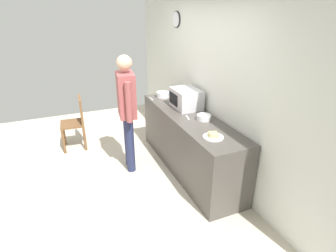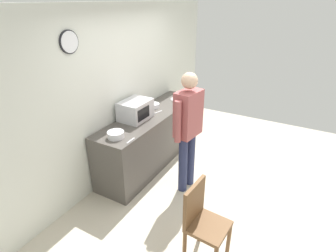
# 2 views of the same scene
# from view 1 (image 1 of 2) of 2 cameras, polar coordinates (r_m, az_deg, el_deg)

# --- Properties ---
(ground_plane) EXTENTS (6.00, 6.00, 0.00)m
(ground_plane) POSITION_cam_1_polar(r_m,az_deg,el_deg) (4.36, -11.93, -10.33)
(ground_plane) COLOR beige
(back_wall) EXTENTS (5.40, 0.13, 2.60)m
(back_wall) POSITION_cam_1_polar(r_m,az_deg,el_deg) (4.33, 7.91, 8.77)
(back_wall) COLOR silver
(back_wall) RESTS_ON ground_plane
(kitchen_counter) EXTENTS (2.40, 0.62, 0.91)m
(kitchen_counter) POSITION_cam_1_polar(r_m,az_deg,el_deg) (4.28, 4.33, -3.41)
(kitchen_counter) COLOR #4C4742
(kitchen_counter) RESTS_ON ground_plane
(microwave) EXTENTS (0.50, 0.39, 0.30)m
(microwave) POSITION_cam_1_polar(r_m,az_deg,el_deg) (4.34, 3.76, 5.69)
(microwave) COLOR silver
(microwave) RESTS_ON kitchen_counter
(sandwich_plate) EXTENTS (0.26, 0.26, 0.07)m
(sandwich_plate) POSITION_cam_1_polar(r_m,az_deg,el_deg) (3.42, 9.34, -2.09)
(sandwich_plate) COLOR white
(sandwich_plate) RESTS_ON kitchen_counter
(salad_bowl) EXTENTS (0.23, 0.23, 0.09)m
(salad_bowl) POSITION_cam_1_polar(r_m,az_deg,el_deg) (4.89, -1.05, 6.54)
(salad_bowl) COLOR white
(salad_bowl) RESTS_ON kitchen_counter
(cereal_bowl) EXTENTS (0.20, 0.20, 0.07)m
(cereal_bowl) POSITION_cam_1_polar(r_m,az_deg,el_deg) (3.93, 7.45, 1.81)
(cereal_bowl) COLOR white
(cereal_bowl) RESTS_ON kitchen_counter
(fork_utensil) EXTENTS (0.17, 0.06, 0.01)m
(fork_utensil) POSITION_cam_1_polar(r_m,az_deg,el_deg) (3.99, 4.07, 1.76)
(fork_utensil) COLOR silver
(fork_utensil) RESTS_ON kitchen_counter
(spoon_utensil) EXTENTS (0.17, 0.02, 0.01)m
(spoon_utensil) POSITION_cam_1_polar(r_m,az_deg,el_deg) (4.81, -3.50, 5.68)
(spoon_utensil) COLOR silver
(spoon_utensil) RESTS_ON kitchen_counter
(person_standing) EXTENTS (0.59, 0.29, 1.79)m
(person_standing) POSITION_cam_1_polar(r_m,az_deg,el_deg) (4.10, -8.51, 4.17)
(person_standing) COLOR #242A4C
(person_standing) RESTS_ON ground_plane
(wooden_chair) EXTENTS (0.43, 0.43, 0.94)m
(wooden_chair) POSITION_cam_1_polar(r_m,az_deg,el_deg) (5.16, -18.45, 1.11)
(wooden_chair) COLOR brown
(wooden_chair) RESTS_ON ground_plane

